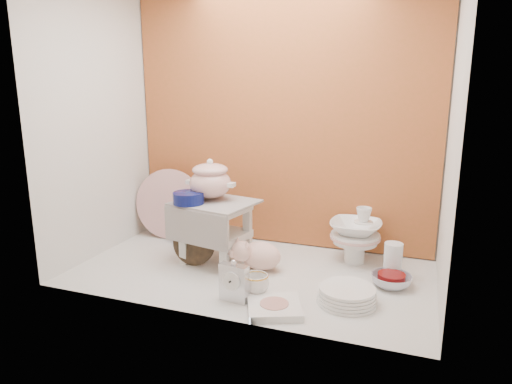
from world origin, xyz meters
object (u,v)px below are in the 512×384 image
Objects in this scene: soup_tureen at (210,179)px; crystal_bowl at (391,281)px; step_stool at (216,232)px; plush_pig at (260,255)px; porcelain_tower at (355,234)px; blue_white_vase at (189,218)px; gold_rim_teacup at (256,284)px; mantel_clock at (234,281)px; dinner_plate_stack at (347,295)px; floral_platter at (169,204)px.

crystal_bowl is (0.96, -0.04, -0.42)m from soup_tureen.
step_stool is 0.29m from soup_tureen.
plush_pig is 0.53m from porcelain_tower.
blue_white_vase is at bearing 177.52° from porcelain_tower.
porcelain_tower is (1.03, -0.04, 0.02)m from blue_white_vase.
mantel_clock is at bearing -132.63° from gold_rim_teacup.
gold_rim_teacup is at bearing -169.79° from dinner_plate_stack.
dinner_plate_stack is at bearing -23.45° from floral_platter.
floral_platter is 1.15m from porcelain_tower.
soup_tureen is 1.05m from crystal_bowl.
crystal_bowl is at bearing -50.15° from porcelain_tower.
step_stool is 1.45× the size of plush_pig.
mantel_clock is 0.78m from porcelain_tower.
floral_platter reaches higher than crystal_bowl.
dinner_plate_stack is at bearing -26.80° from blue_white_vase.
floral_platter is at bearing 141.06° from plush_pig.
porcelain_tower is (0.44, 0.28, 0.08)m from plush_pig.
step_stool is at bearing -42.52° from blue_white_vase.
gold_rim_teacup is 0.45× the size of dinner_plate_stack.
porcelain_tower is at bearing -1.03° from floral_platter.
floral_platter is 1.39× the size of porcelain_tower.
porcelain_tower reaches higher than mantel_clock.
floral_platter is 1.00m from gold_rim_teacup.
mantel_clock is 0.70× the size of plush_pig.
mantel_clock is at bearing -53.96° from soup_tureen.
mantel_clock reaches higher than dinner_plate_stack.
dinner_plate_stack is at bearing -19.44° from soup_tureen.
porcelain_tower is at bearing 57.72° from gold_rim_teacup.
gold_rim_teacup is (0.79, -0.59, -0.16)m from floral_platter.
blue_white_vase reaches higher than gold_rim_teacup.
floral_platter is 1.65× the size of dinner_plate_stack.
soup_tureen is 0.48m from plush_pig.
soup_tureen is 1.00× the size of dinner_plate_stack.
mantel_clock is at bearing -162.14° from dinner_plate_stack.
soup_tureen is 0.84× the size of porcelain_tower.
soup_tureen is at bearing 137.93° from gold_rim_teacup.
mantel_clock is (0.31, -0.43, -0.35)m from soup_tureen.
porcelain_tower reaches higher than blue_white_vase.
crystal_bowl is 0.61× the size of porcelain_tower.
step_stool is 1.51× the size of soup_tureen.
dinner_plate_stack reaches higher than crystal_bowl.
floral_platter is 1.59× the size of plush_pig.
crystal_bowl is at bearing 28.80° from gold_rim_teacup.
step_stool reaches higher than dinner_plate_stack.
blue_white_vase is 1.20m from dinner_plate_stack.
plush_pig is at bearing -177.68° from crystal_bowl.
gold_rim_teacup is at bearing -151.20° from crystal_bowl.
soup_tureen is 0.60× the size of floral_platter.
dinner_plate_stack is at bearing -6.61° from step_stool.
soup_tureen is 0.83m from porcelain_tower.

